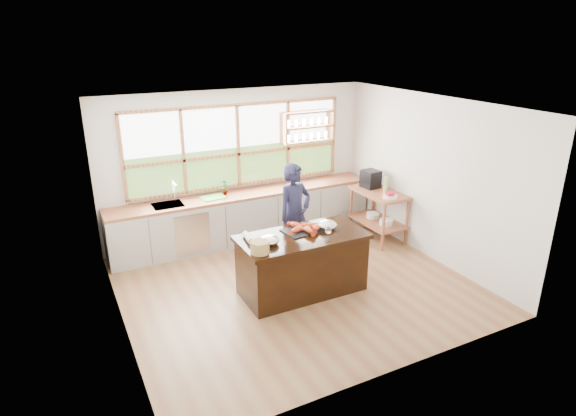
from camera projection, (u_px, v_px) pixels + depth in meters
ground_plane at (295, 285)px, 7.33m from camera, size 5.00×5.00×0.00m
room_shell at (282, 165)px, 7.16m from camera, size 5.02×4.52×2.71m
back_counter at (245, 216)px, 8.78m from camera, size 4.90×0.63×0.90m
right_shelf_unit at (379, 207)px, 8.79m from camera, size 0.62×1.10×0.90m
island at (302, 263)px, 7.00m from camera, size 1.85×0.90×0.90m
cook at (295, 215)px, 7.73m from camera, size 0.70×0.54×1.70m
potted_plant at (225, 187)px, 8.48m from camera, size 0.16×0.12×0.29m
cutting_board at (213, 197)px, 8.37m from camera, size 0.43×0.34×0.01m
espresso_machine at (371, 179)px, 8.88m from camera, size 0.32×0.33×0.32m
wine_bottle at (386, 185)px, 8.59m from camera, size 0.09×0.09×0.30m
fruit_bowl at (390, 196)px, 8.36m from camera, size 0.24×0.24×0.11m
slate_board at (302, 230)px, 6.99m from camera, size 0.59×0.46×0.02m
lobster_pile at (305, 228)px, 6.96m from camera, size 0.52×0.48×0.08m
mixing_bowl_left at (270, 240)px, 6.55m from camera, size 0.27×0.27×0.13m
mixing_bowl_right at (327, 225)px, 7.04m from camera, size 0.29×0.29×0.14m
wine_glass at (328, 231)px, 6.59m from camera, size 0.08×0.08×0.22m
wicker_basket at (260, 247)px, 6.28m from camera, size 0.25×0.25×0.16m
parchment_roll at (248, 237)px, 6.68m from camera, size 0.12×0.31×0.08m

